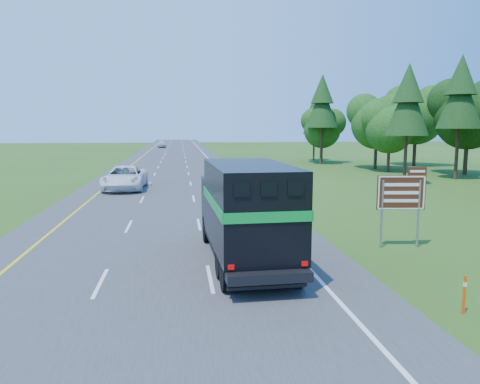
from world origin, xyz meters
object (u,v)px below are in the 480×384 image
(far_car, at_px, (161,144))
(horse_truck, at_px, (246,210))
(white_suv, at_px, (125,178))
(exit_sign, at_px, (402,196))

(far_car, bearing_deg, horse_truck, -90.98)
(white_suv, bearing_deg, exit_sign, -54.58)
(horse_truck, relative_size, exit_sign, 2.50)
(far_car, height_order, exit_sign, exit_sign)
(horse_truck, relative_size, white_suv, 1.26)
(white_suv, xyz_separation_m, exit_sign, (13.88, -20.61, 1.27))
(far_car, bearing_deg, exit_sign, -86.90)
(white_suv, distance_m, far_car, 77.13)
(horse_truck, relative_size, far_car, 1.77)
(horse_truck, height_order, white_suv, horse_truck)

